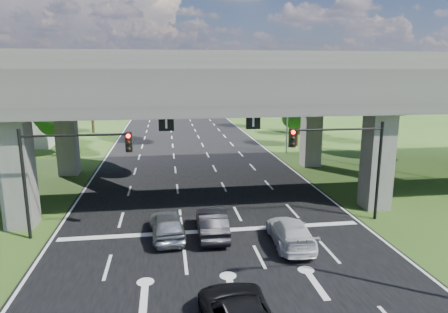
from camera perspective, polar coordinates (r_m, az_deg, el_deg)
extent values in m
plane|color=#2B4716|center=(19.85, -0.16, -14.53)|extent=(160.00, 160.00, 0.00)
cube|color=black|center=(29.06, -2.98, -5.65)|extent=(18.00, 120.00, 0.03)
cube|color=#3E3B38|center=(29.66, -3.52, 10.42)|extent=(80.00, 15.00, 2.00)
cube|color=#65625D|center=(22.43, -1.95, 13.67)|extent=(80.00, 0.50, 1.00)
cube|color=#65625D|center=(36.88, -4.54, 13.10)|extent=(80.00, 0.50, 1.00)
cube|color=#65625D|center=(25.61, -27.47, -1.42)|extent=(1.60, 1.60, 7.00)
cube|color=#65625D|center=(36.94, -21.54, 2.94)|extent=(1.60, 1.60, 7.00)
cube|color=#65625D|center=(27.68, 21.09, 0.09)|extent=(1.60, 1.60, 7.00)
cube|color=#65625D|center=(38.41, 12.39, 3.84)|extent=(1.60, 1.60, 7.00)
cube|color=black|center=(22.73, -8.26, 4.69)|extent=(0.85, 0.06, 0.85)
cube|color=black|center=(23.28, 4.19, 4.96)|extent=(0.85, 0.06, 0.85)
cylinder|color=black|center=(25.61, 21.21, -2.01)|extent=(0.18, 0.18, 6.00)
cylinder|color=black|center=(23.88, 15.93, 3.74)|extent=(5.50, 0.12, 0.12)
cube|color=black|center=(22.79, 9.72, 2.63)|extent=(0.35, 0.28, 1.05)
sphere|color=#FF0C05|center=(22.58, 9.88, 3.43)|extent=(0.22, 0.22, 0.22)
cylinder|color=black|center=(23.57, -26.60, -3.68)|extent=(0.18, 0.18, 6.00)
cylinder|color=black|center=(22.31, -20.52, 2.86)|extent=(5.50, 0.12, 0.12)
cube|color=black|center=(21.78, -13.45, 2.02)|extent=(0.35, 0.28, 1.05)
sphere|color=#FF0C05|center=(21.56, -13.53, 2.86)|extent=(0.22, 0.22, 0.22)
cylinder|color=gray|center=(43.71, 9.09, 6.94)|extent=(0.16, 0.16, 10.00)
cylinder|color=gray|center=(43.11, 7.36, 13.18)|extent=(3.00, 0.10, 0.10)
cube|color=gray|center=(42.73, 5.36, 13.10)|extent=(0.60, 0.25, 0.18)
cylinder|color=gray|center=(59.12, 4.45, 8.42)|extent=(0.16, 0.16, 10.00)
cylinder|color=gray|center=(58.68, 3.06, 13.00)|extent=(3.00, 0.10, 0.10)
cube|color=gray|center=(58.40, 1.58, 12.92)|extent=(0.60, 0.25, 0.18)
cylinder|color=black|center=(45.62, -22.81, 2.11)|extent=(0.36, 0.36, 3.30)
sphere|color=#1E4612|center=(45.23, -23.13, 5.85)|extent=(4.50, 4.50, 4.50)
sphere|color=#1E4612|center=(44.73, -22.87, 7.55)|extent=(3.60, 3.60, 3.60)
sphere|color=#1E4612|center=(45.79, -23.27, 4.76)|extent=(3.30, 3.30, 3.30)
cylinder|color=black|center=(54.06, -23.82, 3.24)|extent=(0.36, 0.36, 2.86)
sphere|color=#1E4612|center=(53.76, -24.06, 5.97)|extent=(3.90, 3.90, 3.90)
sphere|color=#1E4612|center=(53.27, -23.84, 7.21)|extent=(3.12, 3.12, 3.12)
sphere|color=#1E4612|center=(54.30, -24.19, 5.18)|extent=(2.86, 2.86, 2.86)
cylinder|color=black|center=(60.88, -18.26, 4.89)|extent=(0.36, 0.36, 3.52)
sphere|color=#1E4612|center=(60.59, -18.46, 7.88)|extent=(4.80, 4.80, 4.80)
sphere|color=#1E4612|center=(60.14, -18.22, 9.25)|extent=(3.84, 3.84, 3.84)
sphere|color=#1E4612|center=(61.10, -18.61, 7.00)|extent=(3.52, 3.52, 3.52)
cylinder|color=black|center=(48.67, 10.38, 3.32)|extent=(0.36, 0.36, 3.08)
sphere|color=#1E4612|center=(48.33, 10.50, 6.60)|extent=(4.20, 4.20, 4.20)
sphere|color=#1E4612|center=(48.07, 11.13, 8.06)|extent=(3.36, 3.36, 3.36)
sphere|color=#1E4612|center=(48.70, 9.98, 5.67)|extent=(3.08, 3.08, 3.08)
cylinder|color=black|center=(57.14, 10.68, 4.51)|extent=(0.36, 0.36, 2.86)
sphere|color=#1E4612|center=(56.86, 10.79, 7.10)|extent=(3.90, 3.90, 3.90)
sphere|color=#1E4612|center=(56.62, 11.32, 8.25)|extent=(3.12, 3.12, 3.12)
sphere|color=#1E4612|center=(57.21, 10.34, 6.37)|extent=(2.86, 2.86, 2.86)
cylinder|color=black|center=(63.65, 4.93, 5.65)|extent=(0.36, 0.36, 3.30)
sphere|color=#1E4612|center=(63.37, 4.98, 8.35)|extent=(4.50, 4.50, 4.50)
sphere|color=#1E4612|center=(63.10, 5.43, 9.55)|extent=(3.60, 3.60, 3.60)
sphere|color=#1E4612|center=(63.76, 4.62, 7.57)|extent=(3.30, 3.30, 3.30)
imported|color=#9EA2A6|center=(22.11, -8.13, -9.59)|extent=(2.08, 4.43, 1.47)
imported|color=black|center=(22.11, -1.76, -9.50)|extent=(1.58, 4.38, 1.44)
imported|color=silver|center=(21.36, 9.45, -10.61)|extent=(2.12, 4.74, 1.35)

